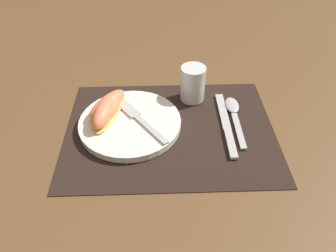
# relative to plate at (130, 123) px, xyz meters

# --- Properties ---
(ground_plane) EXTENTS (3.00, 3.00, 0.00)m
(ground_plane) POSITION_rel_plate_xyz_m (0.09, -0.01, -0.01)
(ground_plane) COLOR brown
(placemat) EXTENTS (0.48, 0.36, 0.00)m
(placemat) POSITION_rel_plate_xyz_m (0.09, -0.01, -0.01)
(placemat) COLOR black
(placemat) RESTS_ON ground_plane
(plate) EXTENTS (0.24, 0.24, 0.02)m
(plate) POSITION_rel_plate_xyz_m (0.00, 0.00, 0.00)
(plate) COLOR white
(plate) RESTS_ON placemat
(juice_glass) EXTENTS (0.06, 0.06, 0.09)m
(juice_glass) POSITION_rel_plate_xyz_m (0.15, 0.10, 0.03)
(juice_glass) COLOR silver
(juice_glass) RESTS_ON placemat
(knife) EXTENTS (0.02, 0.22, 0.01)m
(knife) POSITION_rel_plate_xyz_m (0.22, -0.01, -0.01)
(knife) COLOR #BCBCC1
(knife) RESTS_ON placemat
(spoon) EXTENTS (0.03, 0.18, 0.01)m
(spoon) POSITION_rel_plate_xyz_m (0.25, 0.04, -0.00)
(spoon) COLOR #BCBCC1
(spoon) RESTS_ON placemat
(fork) EXTENTS (0.13, 0.16, 0.00)m
(fork) POSITION_rel_plate_xyz_m (0.02, 0.01, 0.01)
(fork) COLOR #BCBCC1
(fork) RESTS_ON plate
(citrus_wedge_0) EXTENTS (0.10, 0.13, 0.04)m
(citrus_wedge_0) POSITION_rel_plate_xyz_m (-0.05, 0.04, 0.02)
(citrus_wedge_0) COLOR #F7C656
(citrus_wedge_0) RESTS_ON plate
(citrus_wedge_1) EXTENTS (0.09, 0.13, 0.03)m
(citrus_wedge_1) POSITION_rel_plate_xyz_m (-0.06, 0.02, 0.02)
(citrus_wedge_1) COLOR #F7C656
(citrus_wedge_1) RESTS_ON plate
(citrus_wedge_2) EXTENTS (0.07, 0.12, 0.04)m
(citrus_wedge_2) POSITION_rel_plate_xyz_m (-0.06, 0.01, 0.03)
(citrus_wedge_2) COLOR #F7C656
(citrus_wedge_2) RESTS_ON plate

